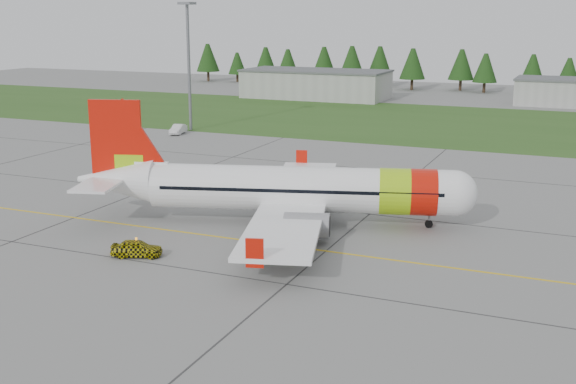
% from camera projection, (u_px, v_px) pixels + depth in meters
% --- Properties ---
extents(ground, '(320.00, 320.00, 0.00)m').
position_uv_depth(ground, '(165.00, 266.00, 54.45)').
color(ground, gray).
rests_on(ground, ground).
extents(aircraft, '(35.49, 33.52, 11.02)m').
position_uv_depth(aircraft, '(291.00, 189.00, 64.79)').
color(aircraft, white).
rests_on(aircraft, ground).
extents(follow_me_car, '(1.84, 1.98, 3.97)m').
position_uv_depth(follow_me_car, '(136.00, 232.00, 56.05)').
color(follow_me_car, '#D8CB0C').
rests_on(follow_me_car, ground).
extents(service_van, '(1.89, 1.82, 4.59)m').
position_uv_depth(service_van, '(178.00, 120.00, 114.13)').
color(service_van, silver).
rests_on(service_van, ground).
extents(grass_strip, '(320.00, 50.00, 0.03)m').
position_uv_depth(grass_strip, '(417.00, 122.00, 127.68)').
color(grass_strip, '#30561E').
rests_on(grass_strip, ground).
extents(taxi_guideline, '(120.00, 0.25, 0.02)m').
position_uv_depth(taxi_guideline, '(216.00, 236.00, 61.59)').
color(taxi_guideline, gold).
rests_on(taxi_guideline, ground).
extents(hangar_west, '(32.00, 14.00, 6.00)m').
position_uv_depth(hangar_west, '(316.00, 85.00, 163.41)').
color(hangar_west, '#A8A8A3').
rests_on(hangar_west, ground).
extents(floodlight_mast, '(0.50, 0.50, 20.00)m').
position_uv_depth(floodlight_mast, '(189.00, 69.00, 116.06)').
color(floodlight_mast, slate).
rests_on(floodlight_mast, ground).
extents(treeline, '(160.00, 8.00, 10.00)m').
position_uv_depth(treeline, '(471.00, 71.00, 176.51)').
color(treeline, '#1C3F14').
rests_on(treeline, ground).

